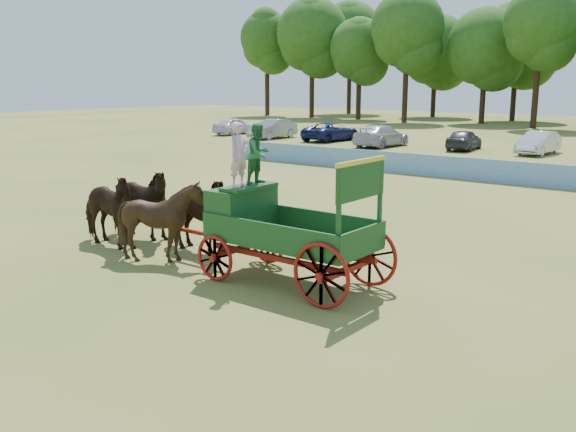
# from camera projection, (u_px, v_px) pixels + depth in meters

# --- Properties ---
(ground) EXTENTS (160.00, 160.00, 0.00)m
(ground) POSITION_uv_depth(u_px,v_px,m) (169.00, 261.00, 16.55)
(ground) COLOR olive
(ground) RESTS_ON ground
(horse_lead_left) EXTENTS (2.51, 1.15, 2.11)m
(horse_lead_left) POSITION_uv_depth(u_px,v_px,m) (106.00, 210.00, 17.77)
(horse_lead_left) COLOR black
(horse_lead_left) RESTS_ON ground
(horse_lead_right) EXTENTS (2.65, 1.54, 2.11)m
(horse_lead_right) POSITION_uv_depth(u_px,v_px,m) (137.00, 204.00, 18.62)
(horse_lead_right) COLOR black
(horse_lead_right) RESTS_ON ground
(horse_wheel_left) EXTENTS (2.23, 2.06, 2.11)m
(horse_wheel_left) POSITION_uv_depth(u_px,v_px,m) (164.00, 221.00, 16.32)
(horse_wheel_left) COLOR black
(horse_wheel_left) RESTS_ON ground
(horse_wheel_right) EXTENTS (2.54, 1.24, 2.11)m
(horse_wheel_right) POSITION_uv_depth(u_px,v_px,m) (195.00, 214.00, 17.16)
(horse_wheel_right) COLOR black
(horse_wheel_right) RESTS_ON ground
(farm_dray) EXTENTS (6.00, 2.00, 3.64)m
(farm_dray) POSITION_uv_depth(u_px,v_px,m) (267.00, 212.00, 14.85)
(farm_dray) COLOR maroon
(farm_dray) RESTS_ON ground
(sponsor_banner) EXTENTS (26.00, 0.08, 1.05)m
(sponsor_banner) POSITION_uv_depth(u_px,v_px,m) (438.00, 166.00, 30.90)
(sponsor_banner) COLOR #2069B1
(sponsor_banner) RESTS_ON ground
(parked_cars) EXTENTS (43.05, 6.95, 1.53)m
(parked_cars) POSITION_uv_depth(u_px,v_px,m) (459.00, 139.00, 42.71)
(parked_cars) COLOR silver
(parked_cars) RESTS_ON ground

